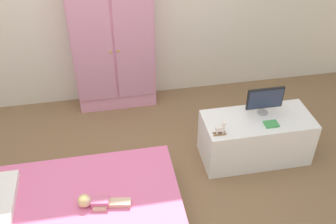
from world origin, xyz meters
name	(u,v)px	position (x,y,z in m)	size (l,w,h in m)	color
ground_plane	(129,196)	(0.00, 0.00, -0.01)	(10.00, 10.00, 0.02)	brown
bed	(78,214)	(-0.41, -0.25, 0.15)	(1.60, 0.98, 0.30)	silver
doll	(94,201)	(-0.27, -0.31, 0.34)	(0.39, 0.15, 0.10)	#D6668E
wardrobe	(113,44)	(0.03, 1.39, 0.74)	(0.84, 0.31, 1.48)	#E599BC
tv_stand	(255,138)	(1.23, 0.27, 0.23)	(0.99, 0.45, 0.45)	white
tv_monitor	(265,99)	(1.29, 0.35, 0.60)	(0.34, 0.10, 0.26)	#99999E
rocking_horse_toy	(221,128)	(0.83, 0.13, 0.51)	(0.11, 0.04, 0.13)	#8E6642
book_green	(271,124)	(1.30, 0.17, 0.46)	(0.12, 0.09, 0.02)	#429E51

